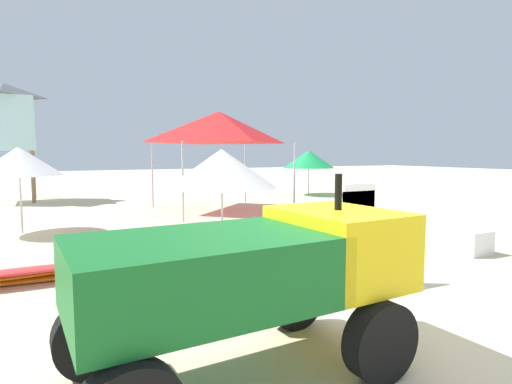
{
  "coord_description": "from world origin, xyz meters",
  "views": [
    {
      "loc": [
        -2.52,
        -3.02,
        1.67
      ],
      "look_at": [
        0.58,
        3.13,
        1.03
      ],
      "focal_mm": 29.7,
      "sensor_mm": 36.0,
      "label": 1
    }
  ],
  "objects_px": {
    "stacked_plastic_chairs": "(352,225)",
    "utility_cart": "(253,273)",
    "lifeguard_tower": "(4,117)",
    "beach_umbrella_far": "(19,161)",
    "surfboard_pile": "(32,274)",
    "popup_canopy": "(219,127)",
    "beach_umbrella_left": "(309,159)",
    "cooler_box": "(475,243)",
    "beach_umbrella_mid": "(222,168)"
  },
  "relations": [
    {
      "from": "stacked_plastic_chairs",
      "to": "utility_cart",
      "type": "bearing_deg",
      "value": -145.44
    },
    {
      "from": "lifeguard_tower",
      "to": "beach_umbrella_far",
      "type": "xyz_separation_m",
      "value": [
        0.66,
        -6.79,
        -1.4
      ]
    },
    {
      "from": "surfboard_pile",
      "to": "beach_umbrella_far",
      "type": "xyz_separation_m",
      "value": [
        -0.26,
        3.92,
        1.38
      ]
    },
    {
      "from": "popup_canopy",
      "to": "beach_umbrella_left",
      "type": "xyz_separation_m",
      "value": [
        4.9,
        2.69,
        -0.98
      ]
    },
    {
      "from": "stacked_plastic_chairs",
      "to": "beach_umbrella_left",
      "type": "relative_size",
      "value": 0.64
    },
    {
      "from": "surfboard_pile",
      "to": "popup_canopy",
      "type": "bearing_deg",
      "value": 48.6
    },
    {
      "from": "utility_cart",
      "to": "lifeguard_tower",
      "type": "distance_m",
      "value": 14.36
    },
    {
      "from": "beach_umbrella_far",
      "to": "utility_cart",
      "type": "bearing_deg",
      "value": -75.99
    },
    {
      "from": "surfboard_pile",
      "to": "beach_umbrella_left",
      "type": "xyz_separation_m",
      "value": [
        9.64,
        8.07,
        1.31
      ]
    },
    {
      "from": "stacked_plastic_chairs",
      "to": "popup_canopy",
      "type": "bearing_deg",
      "value": 81.64
    },
    {
      "from": "utility_cart",
      "to": "surfboard_pile",
      "type": "xyz_separation_m",
      "value": [
        -1.54,
        3.28,
        -0.66
      ]
    },
    {
      "from": "popup_canopy",
      "to": "beach_umbrella_far",
      "type": "distance_m",
      "value": 5.28
    },
    {
      "from": "beach_umbrella_left",
      "to": "lifeguard_tower",
      "type": "bearing_deg",
      "value": 165.95
    },
    {
      "from": "stacked_plastic_chairs",
      "to": "popup_canopy",
      "type": "relative_size",
      "value": 0.4
    },
    {
      "from": "stacked_plastic_chairs",
      "to": "cooler_box",
      "type": "bearing_deg",
      "value": 5.3
    },
    {
      "from": "utility_cart",
      "to": "beach_umbrella_far",
      "type": "relative_size",
      "value": 1.45
    },
    {
      "from": "lifeguard_tower",
      "to": "surfboard_pile",
      "type": "bearing_deg",
      "value": -85.13
    },
    {
      "from": "surfboard_pile",
      "to": "beach_umbrella_left",
      "type": "relative_size",
      "value": 1.11
    },
    {
      "from": "utility_cart",
      "to": "beach_umbrella_left",
      "type": "bearing_deg",
      "value": 54.5
    },
    {
      "from": "cooler_box",
      "to": "beach_umbrella_left",
      "type": "bearing_deg",
      "value": 71.73
    },
    {
      "from": "lifeguard_tower",
      "to": "popup_canopy",
      "type": "bearing_deg",
      "value": -43.32
    },
    {
      "from": "lifeguard_tower",
      "to": "beach_umbrella_left",
      "type": "xyz_separation_m",
      "value": [
        10.55,
        -2.64,
        -1.47
      ]
    },
    {
      "from": "beach_umbrella_mid",
      "to": "surfboard_pile",
      "type": "bearing_deg",
      "value": -152.97
    },
    {
      "from": "utility_cart",
      "to": "beach_umbrella_left",
      "type": "height_order",
      "value": "beach_umbrella_left"
    },
    {
      "from": "lifeguard_tower",
      "to": "beach_umbrella_far",
      "type": "height_order",
      "value": "lifeguard_tower"
    },
    {
      "from": "utility_cart",
      "to": "cooler_box",
      "type": "bearing_deg",
      "value": 19.41
    },
    {
      "from": "stacked_plastic_chairs",
      "to": "beach_umbrella_left",
      "type": "height_order",
      "value": "beach_umbrella_left"
    },
    {
      "from": "surfboard_pile",
      "to": "utility_cart",
      "type": "bearing_deg",
      "value": -64.83
    },
    {
      "from": "surfboard_pile",
      "to": "beach_umbrella_mid",
      "type": "height_order",
      "value": "beach_umbrella_mid"
    },
    {
      "from": "utility_cart",
      "to": "cooler_box",
      "type": "height_order",
      "value": "utility_cart"
    },
    {
      "from": "lifeguard_tower",
      "to": "cooler_box",
      "type": "height_order",
      "value": "lifeguard_tower"
    },
    {
      "from": "surfboard_pile",
      "to": "beach_umbrella_far",
      "type": "bearing_deg",
      "value": 93.72
    },
    {
      "from": "utility_cart",
      "to": "stacked_plastic_chairs",
      "type": "height_order",
      "value": "utility_cart"
    },
    {
      "from": "stacked_plastic_chairs",
      "to": "cooler_box",
      "type": "xyz_separation_m",
      "value": [
        2.78,
        0.26,
        -0.55
      ]
    },
    {
      "from": "surfboard_pile",
      "to": "cooler_box",
      "type": "bearing_deg",
      "value": -13.45
    },
    {
      "from": "utility_cart",
      "to": "beach_umbrella_mid",
      "type": "relative_size",
      "value": 1.19
    },
    {
      "from": "surfboard_pile",
      "to": "lifeguard_tower",
      "type": "relative_size",
      "value": 0.56
    },
    {
      "from": "stacked_plastic_chairs",
      "to": "lifeguard_tower",
      "type": "xyz_separation_m",
      "value": [
        -4.6,
        12.52,
        2.15
      ]
    },
    {
      "from": "beach_umbrella_left",
      "to": "beach_umbrella_mid",
      "type": "bearing_deg",
      "value": -134.74
    },
    {
      "from": "beach_umbrella_mid",
      "to": "stacked_plastic_chairs",
      "type": "bearing_deg",
      "value": -84.04
    },
    {
      "from": "surfboard_pile",
      "to": "beach_umbrella_left",
      "type": "distance_m",
      "value": 12.64
    },
    {
      "from": "utility_cart",
      "to": "beach_umbrella_far",
      "type": "distance_m",
      "value": 7.46
    },
    {
      "from": "utility_cart",
      "to": "popup_canopy",
      "type": "height_order",
      "value": "popup_canopy"
    },
    {
      "from": "beach_umbrella_mid",
      "to": "beach_umbrella_far",
      "type": "height_order",
      "value": "beach_umbrella_far"
    },
    {
      "from": "beach_umbrella_far",
      "to": "surfboard_pile",
      "type": "bearing_deg",
      "value": -86.28
    },
    {
      "from": "beach_umbrella_left",
      "to": "cooler_box",
      "type": "distance_m",
      "value": 10.2
    },
    {
      "from": "beach_umbrella_left",
      "to": "surfboard_pile",
      "type": "bearing_deg",
      "value": -140.07
    },
    {
      "from": "lifeguard_tower",
      "to": "cooler_box",
      "type": "relative_size",
      "value": 7.74
    },
    {
      "from": "beach_umbrella_left",
      "to": "beach_umbrella_far",
      "type": "distance_m",
      "value": 10.73
    },
    {
      "from": "stacked_plastic_chairs",
      "to": "cooler_box",
      "type": "distance_m",
      "value": 2.84
    }
  ]
}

